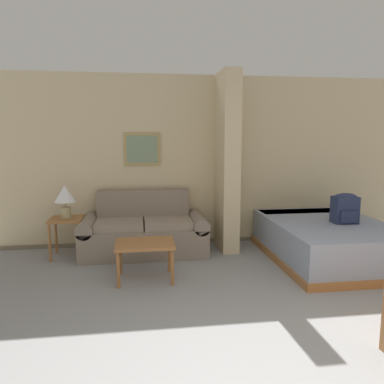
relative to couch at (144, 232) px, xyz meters
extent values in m
cube|color=#CCB78E|center=(0.98, 0.48, 0.99)|extent=(6.26, 0.12, 2.60)
cube|color=#70644E|center=(0.98, 0.41, -0.28)|extent=(6.26, 0.02, 0.06)
cube|color=tan|center=(0.00, 0.40, 1.18)|extent=(0.54, 0.02, 0.48)
cube|color=gray|center=(0.00, 0.39, 1.18)|extent=(0.47, 0.01, 0.41)
cube|color=#CCB78E|center=(1.24, 0.07, 0.99)|extent=(0.24, 0.70, 2.60)
cube|color=gray|center=(0.00, -0.04, -0.11)|extent=(1.36, 0.84, 0.40)
cube|color=gray|center=(0.00, 0.28, 0.33)|extent=(1.36, 0.20, 0.48)
cube|color=gray|center=(-0.78, -0.04, -0.11)|extent=(0.20, 0.84, 0.40)
cylinder|color=gray|center=(-0.78, -0.04, 0.13)|extent=(0.23, 0.84, 0.23)
cube|color=gray|center=(0.78, -0.04, -0.11)|extent=(0.20, 0.84, 0.40)
cylinder|color=gray|center=(0.78, -0.04, 0.13)|extent=(0.23, 0.84, 0.23)
cube|color=gray|center=(-0.34, -0.09, 0.14)|extent=(0.66, 0.60, 0.10)
cube|color=gray|center=(0.34, -0.09, 0.14)|extent=(0.66, 0.60, 0.10)
cube|color=#996033|center=(0.00, -1.06, 0.12)|extent=(0.68, 0.51, 0.04)
cylinder|color=#996033|center=(-0.30, -1.27, -0.10)|extent=(0.04, 0.04, 0.42)
cylinder|color=#996033|center=(0.30, -1.27, -0.10)|extent=(0.04, 0.04, 0.42)
cylinder|color=#996033|center=(-0.30, -0.84, -0.10)|extent=(0.04, 0.04, 0.42)
cylinder|color=#996033|center=(0.30, -0.84, -0.10)|extent=(0.04, 0.04, 0.42)
cube|color=#996033|center=(-1.07, -0.04, 0.23)|extent=(0.44, 0.44, 0.04)
cylinder|color=#996033|center=(-1.26, -0.24, -0.05)|extent=(0.04, 0.04, 0.52)
cylinder|color=#996033|center=(-0.88, -0.24, -0.05)|extent=(0.04, 0.04, 0.52)
cylinder|color=#996033|center=(-1.26, 0.15, -0.05)|extent=(0.04, 0.04, 0.52)
cylinder|color=#996033|center=(-0.88, 0.15, -0.05)|extent=(0.04, 0.04, 0.52)
cylinder|color=tan|center=(-1.07, -0.04, 0.32)|extent=(0.14, 0.14, 0.15)
cylinder|color=tan|center=(-1.07, -0.04, 0.43)|extent=(0.02, 0.02, 0.08)
cone|color=silver|center=(-1.07, -0.04, 0.59)|extent=(0.29, 0.29, 0.23)
cube|color=#996033|center=(2.49, -0.67, -0.26)|extent=(1.53, 2.06, 0.10)
cube|color=#8993A8|center=(2.49, -0.67, 0.00)|extent=(1.49, 2.02, 0.43)
cube|color=white|center=(2.49, 0.12, 0.16)|extent=(1.37, 0.36, 0.10)
cube|color=#232D4C|center=(2.67, -0.74, 0.39)|extent=(0.32, 0.20, 0.36)
cube|color=#232D4C|center=(2.67, -0.86, 0.32)|extent=(0.24, 0.03, 0.16)
ellipsoid|color=#232D4C|center=(2.67, -0.74, 0.57)|extent=(0.30, 0.19, 0.09)
camera|label=1|loc=(-0.04, -5.32, 1.36)|focal=35.00mm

